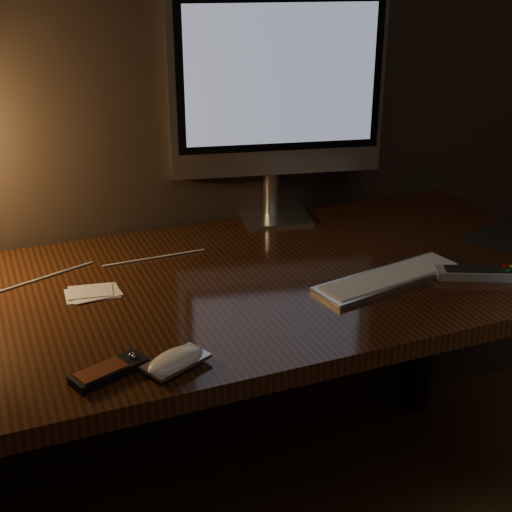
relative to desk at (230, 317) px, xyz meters
name	(u,v)px	position (x,y,z in m)	size (l,w,h in m)	color
desk	(230,317)	(0.00, 0.00, 0.00)	(1.60, 0.75, 0.75)	#3A1C0D
monitor	(278,91)	(0.23, 0.26, 0.47)	(0.55, 0.19, 0.58)	silver
keyboard	(390,277)	(0.30, -0.20, 0.14)	(0.37, 0.10, 0.01)	silver
mouse	(176,363)	(-0.24, -0.37, 0.14)	(0.12, 0.06, 0.02)	white
media_remote	(109,371)	(-0.35, -0.34, 0.14)	(0.14, 0.09, 0.03)	black
tv_remote	(479,273)	(0.49, -0.26, 0.14)	(0.19, 0.12, 0.02)	#96999B
papers	(92,293)	(-0.32, -0.02, 0.13)	(0.11, 0.07, 0.01)	white
cable	(100,270)	(-0.28, 0.10, 0.13)	(0.00, 0.00, 0.51)	white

